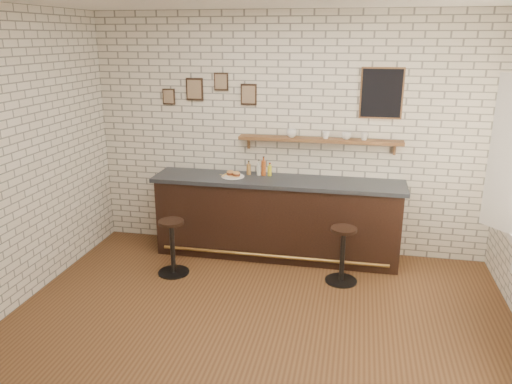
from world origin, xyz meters
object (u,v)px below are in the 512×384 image
Objects in this scene: condiment_bottle_yellow at (270,170)px; ciabatta_sandwich at (233,174)px; shelf_cup_a at (292,133)px; bitters_bottle_amber at (264,168)px; shelf_cup_b at (326,135)px; bar_counter at (277,218)px; sandwich_plate at (233,176)px; bitters_bottle_white at (259,169)px; bitters_bottle_brown at (249,169)px; bar_stool_right at (343,253)px; shelf_cup_c at (347,136)px; shelf_cup_d at (364,136)px; bar_stool_left at (172,245)px.

ciabatta_sandwich is at bearing -161.62° from condiment_bottle_yellow.
shelf_cup_a reaches higher than ciabatta_sandwich.
bitters_bottle_amber is 2.61× the size of shelf_cup_b.
shelf_cup_b reaches higher than condiment_bottle_yellow.
ciabatta_sandwich is 2.07× the size of shelf_cup_b.
sandwich_plate is at bearing -179.52° from bar_counter.
bar_counter is 0.76m from sandwich_plate.
bitters_bottle_amber is (0.06, 0.00, 0.02)m from bitters_bottle_white.
bitters_bottle_brown is (0.16, 0.14, 0.03)m from ciabatta_sandwich.
sandwich_plate is 0.43× the size of bar_stool_right.
bitters_bottle_amber is at bearing 116.00° from shelf_cup_b.
shelf_cup_a is (0.70, 0.21, 0.53)m from sandwich_plate.
shelf_cup_b reaches higher than ciabatta_sandwich.
bitters_bottle_brown reaches higher than ciabatta_sandwich.
shelf_cup_a is at bearing 132.38° from bar_stool_right.
bitters_bottle_brown is at bearing 41.38° from ciabatta_sandwich.
shelf_cup_a reaches higher than shelf_cup_c.
shelf_cup_d is (1.27, 0.06, 0.45)m from bitters_bottle_white.
shelf_cup_a is 1.33× the size of shelf_cup_b.
bar_counter is 17.21× the size of bitters_bottle_brown.
bar_stool_left is at bearing 141.38° from shelf_cup_b.
bitters_bottle_brown is at bearing 115.06° from shelf_cup_b.
shelf_cup_d is (0.46, 0.00, 0.00)m from shelf_cup_b.
bar_stool_left is (-0.85, -0.90, -0.74)m from bitters_bottle_white.
bitters_bottle_white is 1.16m from shelf_cup_c.
bar_counter is 33.06× the size of shelf_cup_b.
shelf_cup_a is 0.87m from shelf_cup_d.
bar_stool_left is 1.97m from bar_stool_right.
bar_stool_right is at bearing -22.05° from sandwich_plate.
bar_stool_right is at bearing -138.04° from shelf_cup_b.
condiment_bottle_yellow is at bearing -164.19° from shelf_cup_d.
shelf_cup_c is (1.37, 0.21, 0.53)m from sandwich_plate.
shelf_cup_b reaches higher than bar_stool_right.
shelf_cup_b is at bearing 4.64° from bitters_bottle_amber.
bar_counter is 0.71m from bitters_bottle_brown.
shelf_cup_b reaches higher than sandwich_plate.
condiment_bottle_yellow reaches higher than sandwich_plate.
shelf_cup_d is at bearing 2.75° from bitters_bottle_white.
bar_counter reaches higher than bar_stool_left.
sandwich_plate is at bearing 54.19° from bar_stool_left.
shelf_cup_a is (-0.71, 0.78, 1.20)m from bar_stool_right.
shelf_cup_a reaches higher than sandwich_plate.
bar_counter is at bearing -49.30° from condiment_bottle_yellow.
bitters_bottle_brown is (0.17, 0.14, 0.07)m from sandwich_plate.
shelf_cup_b is (0.56, 0.20, 1.04)m from bar_counter.
shelf_cup_a is (1.25, 0.96, 1.19)m from bar_stool_left.
bar_counter is 28.34× the size of shelf_cup_c.
bitters_bottle_amber is at bearing 85.69° from shelf_cup_c.
shelf_cup_c reaches higher than bar_stool_right.
sandwich_plate is 2.56× the size of shelf_cup_c.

